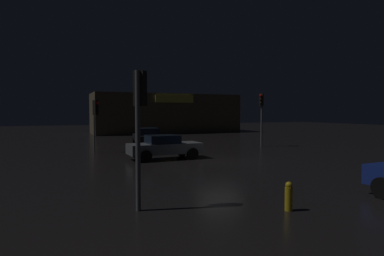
# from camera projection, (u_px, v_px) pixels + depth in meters

# --- Properties ---
(ground_plane) EXTENTS (120.00, 120.00, 0.00)m
(ground_plane) POSITION_uv_depth(u_px,v_px,m) (219.00, 162.00, 18.82)
(ground_plane) COLOR black
(store_building) EXTENTS (19.98, 6.84, 5.33)m
(store_building) POSITION_uv_depth(u_px,v_px,m) (166.00, 114.00, 45.86)
(store_building) COLOR brown
(store_building) RESTS_ON ground
(traffic_signal_opposite) EXTENTS (0.41, 0.43, 4.03)m
(traffic_signal_opposite) POSITION_uv_depth(u_px,v_px,m) (139.00, 111.00, 9.44)
(traffic_signal_opposite) COLOR #595B60
(traffic_signal_opposite) RESTS_ON ground
(traffic_signal_cross_left) EXTENTS (0.41, 0.43, 3.69)m
(traffic_signal_cross_left) POSITION_uv_depth(u_px,v_px,m) (96.00, 112.00, 22.96)
(traffic_signal_cross_left) COLOR #595B60
(traffic_signal_cross_left) RESTS_ON ground
(traffic_signal_cross_right) EXTENTS (0.43, 0.41, 4.41)m
(traffic_signal_cross_right) POSITION_uv_depth(u_px,v_px,m) (261.00, 109.00, 27.09)
(traffic_signal_cross_right) COLOR #595B60
(traffic_signal_cross_right) RESTS_ON ground
(car_near) EXTENTS (4.45, 2.00, 1.47)m
(car_near) POSITION_uv_depth(u_px,v_px,m) (164.00, 147.00, 19.86)
(car_near) COLOR slate
(car_near) RESTS_ON ground
(car_far) EXTENTS (2.28, 4.02, 1.53)m
(car_far) POSITION_uv_depth(u_px,v_px,m) (147.00, 137.00, 27.64)
(car_far) COLOR black
(car_far) RESTS_ON ground
(fire_hydrant) EXTENTS (0.22, 0.22, 0.84)m
(fire_hydrant) POSITION_uv_depth(u_px,v_px,m) (289.00, 196.00, 9.44)
(fire_hydrant) COLOR gold
(fire_hydrant) RESTS_ON ground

